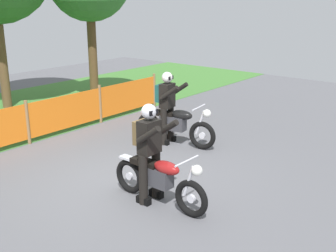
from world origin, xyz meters
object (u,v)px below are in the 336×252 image
at_px(rider_lead, 149,148).
at_px(motorcycle_trailing, 175,124).
at_px(motorcycle_lead, 159,179).
at_px(rider_trailing, 167,104).

bearing_deg(rider_lead, motorcycle_trailing, 119.99).
bearing_deg(motorcycle_lead, rider_trailing, 127.34).
relative_size(motorcycle_trailing, rider_trailing, 1.23).
relative_size(motorcycle_trailing, rider_lead, 1.23).
xyz_separation_m(motorcycle_lead, rider_trailing, (2.48, 1.87, 0.50)).
xyz_separation_m(motorcycle_trailing, rider_trailing, (-0.04, 0.22, 0.47)).
xyz_separation_m(rider_lead, rider_trailing, (2.48, 1.65, 0.00)).
height_order(rider_lead, rider_trailing, same).
bearing_deg(rider_trailing, motorcycle_trailing, 0.51).
bearing_deg(motorcycle_trailing, rider_lead, -69.13).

